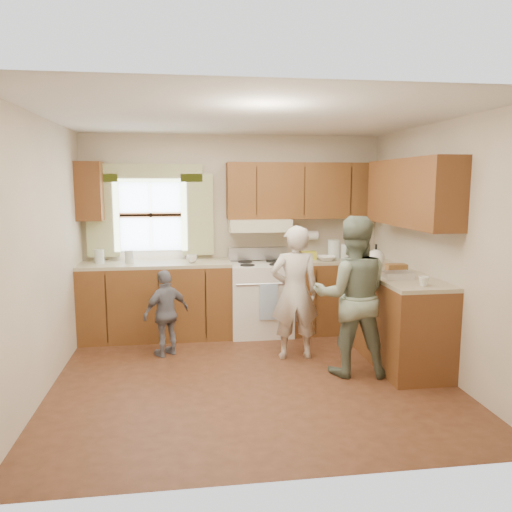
{
  "coord_description": "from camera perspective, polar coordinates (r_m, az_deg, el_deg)",
  "views": [
    {
      "loc": [
        -0.6,
        -4.66,
        1.91
      ],
      "look_at": [
        0.1,
        0.4,
        1.15
      ],
      "focal_mm": 35.0,
      "sensor_mm": 36.0,
      "label": 1
    }
  ],
  "objects": [
    {
      "name": "room",
      "position": [
        4.75,
        -0.53,
        0.47
      ],
      "size": [
        3.8,
        3.8,
        3.8
      ],
      "color": "#462615",
      "rests_on": "ground"
    },
    {
      "name": "kitchen_fixtures",
      "position": [
        5.96,
        4.01,
        -1.91
      ],
      "size": [
        3.8,
        2.25,
        2.15
      ],
      "color": "#46240F",
      "rests_on": "ground"
    },
    {
      "name": "stove",
      "position": [
        6.33,
        0.5,
        -4.72
      ],
      "size": [
        0.76,
        0.67,
        1.07
      ],
      "color": "silver",
      "rests_on": "ground"
    },
    {
      "name": "woman_left",
      "position": [
        5.41,
        4.45,
        -4.19
      ],
      "size": [
        0.55,
        0.37,
        1.45
      ],
      "primitive_type": "imported",
      "rotation": [
        0.0,
        0.0,
        3.1
      ],
      "color": "beige",
      "rests_on": "ground"
    },
    {
      "name": "woman_right",
      "position": [
        5.04,
        10.89,
        -4.51
      ],
      "size": [
        0.86,
        0.72,
        1.59
      ],
      "primitive_type": "imported",
      "rotation": [
        0.0,
        0.0,
        2.97
      ],
      "color": "#28402D",
      "rests_on": "ground"
    },
    {
      "name": "child",
      "position": [
        5.61,
        -10.21,
        -6.44
      ],
      "size": [
        0.6,
        0.51,
        0.96
      ],
      "primitive_type": "imported",
      "rotation": [
        0.0,
        0.0,
        3.74
      ],
      "color": "slate",
      "rests_on": "ground"
    }
  ]
}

